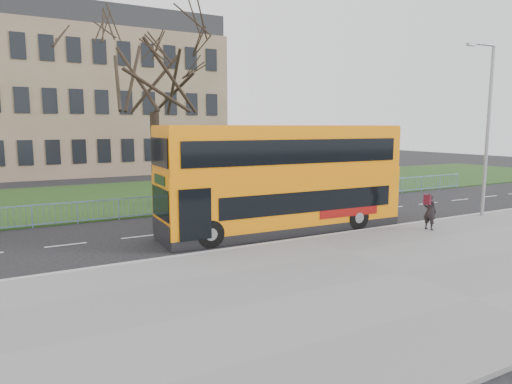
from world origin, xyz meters
The scene contains 10 objects.
ground centered at (0.00, 0.00, 0.00)m, with size 120.00×120.00×0.00m, color black.
pavement centered at (0.00, -6.75, 0.06)m, with size 80.00×10.50×0.12m, color slate.
kerb centered at (0.00, -1.55, 0.07)m, with size 80.00×0.20×0.14m, color #9B9A9D.
grass_verge centered at (0.00, 14.30, 0.04)m, with size 80.00×15.40×0.08m, color #1B3914.
guard_railing centered at (0.00, 6.60, 0.55)m, with size 40.00×0.12×1.10m, color #6C8AC1, non-canonical shape.
bare_tree centered at (-3.00, 10.00, 6.63)m, with size 9.17×9.17×13.09m, color black, non-canonical shape.
civic_building centered at (-5.00, 35.00, 7.00)m, with size 30.00×15.00×14.00m, color #78634C.
yellow_bus centered at (0.04, 0.39, 2.54)m, with size 11.37×3.06×4.73m.
pedestrian centered at (5.72, -2.95, 0.95)m, with size 0.61×0.40×1.66m, color black.
street_lamp centered at (10.70, -1.99, 4.87)m, with size 1.84×0.37×8.67m.
Camera 1 is at (-10.84, -16.91, 4.74)m, focal length 32.00 mm.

